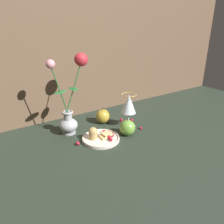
{
  "coord_description": "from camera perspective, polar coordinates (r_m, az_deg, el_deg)",
  "views": [
    {
      "loc": [
        -0.51,
        -0.85,
        0.51
      ],
      "look_at": [
        0.05,
        -0.01,
        0.1
      ],
      "focal_mm": 35.0,
      "sensor_mm": 36.0,
      "label": 1
    }
  ],
  "objects": [
    {
      "name": "berry_by_glass_stem",
      "position": [
        1.15,
        7.53,
        -4.19
      ],
      "size": [
        0.01,
        0.01,
        0.01
      ],
      "primitive_type": "sphere",
      "color": "#AD192D",
      "rests_on": "ground_plane"
    },
    {
      "name": "plate_with_pastries",
      "position": [
        1.04,
        -3.21,
        -6.58
      ],
      "size": [
        0.18,
        0.18,
        0.07
      ],
      "color": "silver",
      "rests_on": "ground_plane"
    },
    {
      "name": "vase",
      "position": [
        1.07,
        -10.81,
        1.89
      ],
      "size": [
        0.2,
        0.09,
        0.39
      ],
      "color": "#A3A3A8",
      "rests_on": "ground_plane"
    },
    {
      "name": "wall_back",
      "position": [
        1.26,
        -10.61,
        25.79
      ],
      "size": [
        2.4,
        0.04,
        1.2
      ],
      "primitive_type": "cube",
      "color": "brown",
      "rests_on": "ground_plane"
    },
    {
      "name": "ground_plane",
      "position": [
        1.12,
        -2.26,
        -5.21
      ],
      "size": [
        2.4,
        2.4,
        0.0
      ],
      "primitive_type": "plane",
      "color": "#232D23",
      "rests_on": "ground"
    },
    {
      "name": "berry_near_plate",
      "position": [
        1.23,
        5.18,
        -2.11
      ],
      "size": [
        0.02,
        0.02,
        0.02
      ],
      "primitive_type": "sphere",
      "color": "#AD192D",
      "rests_on": "ground_plane"
    },
    {
      "name": "berry_under_candlestick",
      "position": [
        1.01,
        -8.94,
        -8.09
      ],
      "size": [
        0.02,
        0.02,
        0.02
      ],
      "primitive_type": "sphere",
      "color": "#AD192D",
      "rests_on": "ground_plane"
    },
    {
      "name": "apple_near_glass",
      "position": [
        1.07,
        4.05,
        -4.11
      ],
      "size": [
        0.08,
        0.08,
        0.09
      ],
      "color": "#669938",
      "rests_on": "ground_plane"
    },
    {
      "name": "apple_beside_vase",
      "position": [
        1.2,
        -2.4,
        -1.12
      ],
      "size": [
        0.08,
        0.08,
        0.09
      ],
      "color": "#B2932D",
      "rests_on": "ground_plane"
    },
    {
      "name": "wine_glass",
      "position": [
        1.13,
        4.39,
        1.8
      ],
      "size": [
        0.08,
        0.08,
        0.18
      ],
      "color": "silver",
      "rests_on": "ground_plane"
    },
    {
      "name": "berry_front_center",
      "position": [
        1.23,
        2.4,
        -2.11
      ],
      "size": [
        0.02,
        0.02,
        0.02
      ],
      "primitive_type": "sphere",
      "color": "#AD192D",
      "rests_on": "ground_plane"
    }
  ]
}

